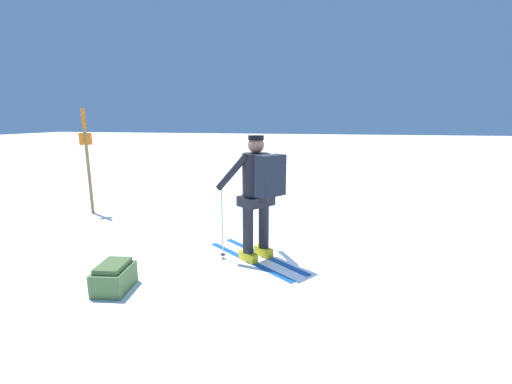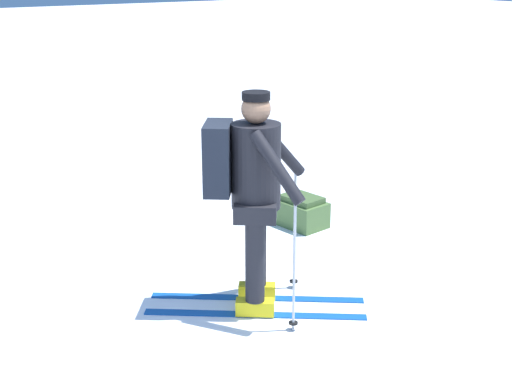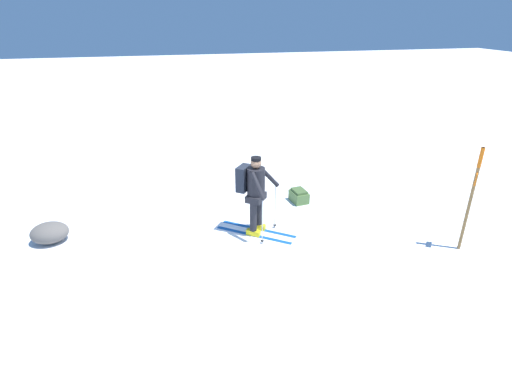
# 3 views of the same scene
# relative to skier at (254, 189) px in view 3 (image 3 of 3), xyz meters

# --- Properties ---
(ground_plane) EXTENTS (80.00, 80.00, 0.00)m
(ground_plane) POSITION_rel_skier_xyz_m (-0.64, -0.67, -1.03)
(ground_plane) COLOR white
(skier) EXTENTS (1.62, 1.36, 1.74)m
(skier) POSITION_rel_skier_xyz_m (0.00, 0.00, 0.00)
(skier) COLOR #144C9E
(skier) RESTS_ON ground_plane
(dropped_backpack) EXTENTS (0.42, 0.53, 0.33)m
(dropped_backpack) POSITION_rel_skier_xyz_m (1.45, 1.22, -0.87)
(dropped_backpack) COLOR #4C6B38
(dropped_backpack) RESTS_ON ground_plane
(trail_marker) EXTENTS (0.18, 0.20, 2.16)m
(trail_marker) POSITION_rel_skier_xyz_m (3.91, -1.63, 0.26)
(trail_marker) COLOR olive
(trail_marker) RESTS_ON ground_plane
(rock_boulder) EXTENTS (0.76, 0.64, 0.42)m
(rock_boulder) POSITION_rel_skier_xyz_m (-4.24, 0.62, -0.82)
(rock_boulder) COLOR #5B5651
(rock_boulder) RESTS_ON ground_plane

